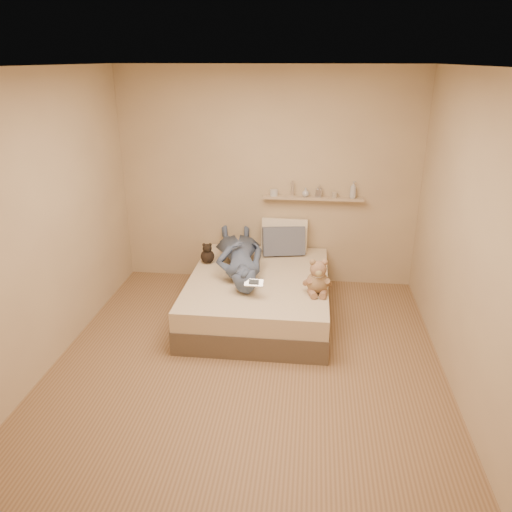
# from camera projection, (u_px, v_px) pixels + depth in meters

# --- Properties ---
(room) EXTENTS (3.80, 3.80, 3.80)m
(room) POSITION_uv_depth(u_px,v_px,m) (247.00, 229.00, 4.24)
(room) COLOR #8E6C49
(room) RESTS_ON ground
(bed) EXTENTS (1.50, 1.90, 0.45)m
(bed) POSITION_uv_depth(u_px,v_px,m) (259.00, 295.00, 5.49)
(bed) COLOR brown
(bed) RESTS_ON floor
(game_console) EXTENTS (0.19, 0.08, 0.06)m
(game_console) POSITION_uv_depth(u_px,v_px,m) (254.00, 283.00, 4.87)
(game_console) COLOR #BABCC1
(game_console) RESTS_ON bed
(teddy_bear) EXTENTS (0.31, 0.30, 0.37)m
(teddy_bear) POSITION_uv_depth(u_px,v_px,m) (318.00, 279.00, 4.97)
(teddy_bear) COLOR #9A7554
(teddy_bear) RESTS_ON bed
(dark_plush) EXTENTS (0.16, 0.16, 0.25)m
(dark_plush) POSITION_uv_depth(u_px,v_px,m) (207.00, 254.00, 5.73)
(dark_plush) COLOR black
(dark_plush) RESTS_ON bed
(pillow_cream) EXTENTS (0.56, 0.27, 0.43)m
(pillow_cream) POSITION_uv_depth(u_px,v_px,m) (285.00, 235.00, 6.08)
(pillow_cream) COLOR beige
(pillow_cream) RESTS_ON bed
(pillow_grey) EXTENTS (0.53, 0.31, 0.36)m
(pillow_grey) POSITION_uv_depth(u_px,v_px,m) (284.00, 241.00, 5.96)
(pillow_grey) COLOR #565969
(pillow_grey) RESTS_ON bed
(person) EXTENTS (0.84, 1.55, 0.35)m
(person) POSITION_uv_depth(u_px,v_px,m) (239.00, 254.00, 5.54)
(person) COLOR #44506C
(person) RESTS_ON bed
(wall_shelf) EXTENTS (1.20, 0.12, 0.03)m
(wall_shelf) POSITION_uv_depth(u_px,v_px,m) (313.00, 198.00, 5.95)
(wall_shelf) COLOR tan
(wall_shelf) RESTS_ON wall_back
(shelf_bottles) EXTENTS (1.03, 0.11, 0.20)m
(shelf_bottles) POSITION_uv_depth(u_px,v_px,m) (319.00, 191.00, 5.91)
(shelf_bottles) COLOR silver
(shelf_bottles) RESTS_ON wall_shelf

